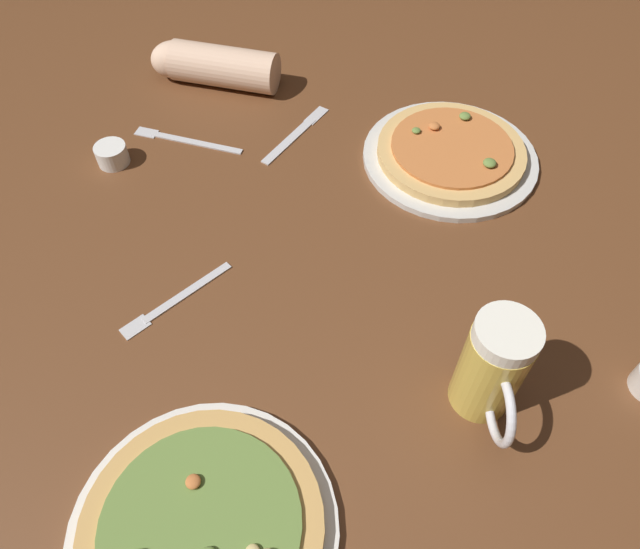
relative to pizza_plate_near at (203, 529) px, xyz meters
name	(u,v)px	position (x,y,z in m)	size (l,w,h in m)	color
ground_plane	(320,287)	(0.20, 0.36, -0.03)	(2.40, 2.40, 0.03)	brown
pizza_plate_near	(203,529)	(0.00, 0.00, 0.00)	(0.33, 0.33, 0.05)	silver
pizza_plate_far	(451,153)	(0.49, 0.62, 0.00)	(0.34, 0.34, 0.05)	silver
beer_mug_dark	(493,369)	(0.39, 0.12, 0.07)	(0.09, 0.15, 0.18)	gold
ramekin_sauce	(112,155)	(-0.15, 0.71, 0.00)	(0.06, 0.06, 0.04)	white
fork_left	(175,300)	(-0.03, 0.36, -0.01)	(0.18, 0.13, 0.01)	silver
knife_right	(296,133)	(0.21, 0.74, -0.01)	(0.16, 0.17, 0.01)	silver
fork_spare	(185,140)	(-0.01, 0.75, -0.01)	(0.22, 0.12, 0.01)	silver
diner_arm	(211,65)	(0.05, 0.94, 0.03)	(0.28, 0.17, 0.09)	beige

